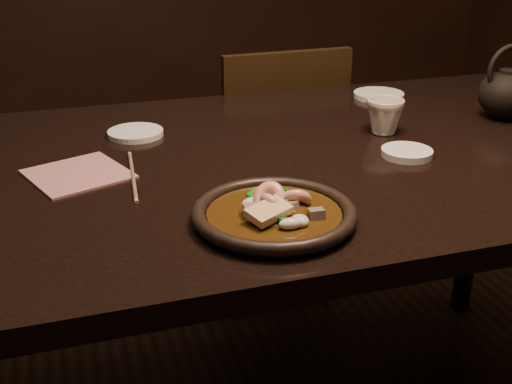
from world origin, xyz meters
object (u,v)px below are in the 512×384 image
object	(u,v)px
tea_cup	(384,115)
chair	(273,167)
plate	(274,215)
teapot	(507,91)
table	(301,186)

from	to	relation	value
tea_cup	chair	bearing A→B (deg)	94.22
plate	teapot	xyz separation A→B (m)	(0.67, 0.35, 0.05)
chair	teapot	distance (m)	0.77
table	plate	size ratio (longest dim) A/B	6.33
chair	plate	world-z (taller)	chair
table	tea_cup	xyz separation A→B (m)	(0.21, 0.05, 0.12)
tea_cup	teapot	world-z (taller)	teapot
table	teapot	distance (m)	0.54
table	tea_cup	world-z (taller)	tea_cup
chair	plate	xyz separation A→B (m)	(-0.32, -0.92, 0.31)
table	chair	bearing A→B (deg)	75.80
tea_cup	teapot	distance (m)	0.31
table	teapot	bearing A→B (deg)	7.08
plate	teapot	world-z (taller)	teapot
plate	table	bearing A→B (deg)	61.18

